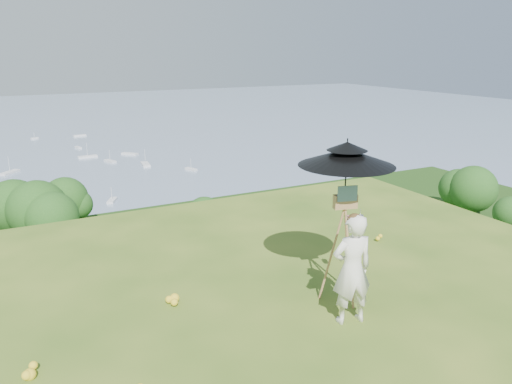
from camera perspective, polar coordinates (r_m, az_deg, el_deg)
shoreline_tier at (r=88.05m, az=-23.40°, el=-12.03°), size 170.00×28.00×8.00m
bay_water at (r=246.55m, az=-26.60°, el=5.62°), size 700.00×700.00×0.00m
slope_trees at (r=42.92m, az=-22.08°, el=-10.74°), size 110.00×50.00×6.00m
harbor_town at (r=85.34m, az=-23.88°, el=-8.15°), size 110.00×22.00×5.00m
painter at (r=6.62m, az=10.91°, el=-8.67°), size 0.60×0.45×1.50m
field_easel at (r=7.13m, az=9.93°, el=-5.84°), size 0.80×0.80×1.72m
sun_umbrella at (r=6.85m, az=10.24°, el=2.21°), size 1.56×1.56×0.93m
painter_cap at (r=6.36m, az=11.25°, el=-2.84°), size 0.22×0.25×0.10m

